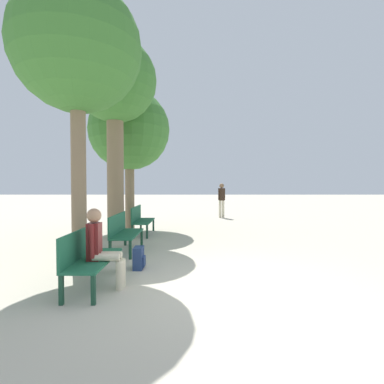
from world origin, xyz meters
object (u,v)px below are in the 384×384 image
object	(u,v)px
bench_row_1	(125,230)
tree_row_0	(79,51)
bench_row_0	(90,254)
tree_row_2	(131,131)
backpack	(140,258)
pedestrian_near	(223,198)
bench_row_2	(142,218)
person_seated	(103,246)
tree_row_1	(116,86)

from	to	relation	value
bench_row_1	tree_row_0	xyz separation A→B (m)	(-0.60, -1.35, 3.91)
bench_row_0	tree_row_0	distance (m)	4.14
bench_row_0	tree_row_2	world-z (taller)	tree_row_2
tree_row_2	backpack	bearing A→B (deg)	-76.40
bench_row_1	tree_row_0	size ratio (longest dim) A/B	0.28
tree_row_2	pedestrian_near	distance (m)	6.00
bench_row_2	bench_row_0	bearing A→B (deg)	-90.00
bench_row_1	tree_row_2	distance (m)	4.92
person_seated	tree_row_1	bearing A→B (deg)	101.34
tree_row_2	pedestrian_near	size ratio (longest dim) A/B	3.04
bench_row_0	backpack	xyz separation A→B (m)	(0.67, 1.02, -0.33)
tree_row_0	bench_row_1	bearing A→B (deg)	66.08
bench_row_1	tree_row_1	xyz separation A→B (m)	(-0.60, 1.62, 4.15)
bench_row_0	backpack	world-z (taller)	bench_row_0
person_seated	bench_row_0	bearing A→B (deg)	159.45
bench_row_2	backpack	distance (m)	4.15
pedestrian_near	bench_row_1	bearing A→B (deg)	-113.51
backpack	pedestrian_near	xyz separation A→B (m)	(2.57, 8.97, 0.77)
bench_row_0	tree_row_0	size ratio (longest dim) A/B	0.28
bench_row_2	bench_row_1	bearing A→B (deg)	-90.00
bench_row_0	bench_row_2	distance (m)	5.10
tree_row_0	pedestrian_near	world-z (taller)	tree_row_0
bench_row_1	bench_row_2	world-z (taller)	same
tree_row_0	tree_row_2	distance (m)	5.12
tree_row_1	bench_row_2	bearing A→B (deg)	57.23
tree_row_1	tree_row_2	world-z (taller)	tree_row_1
bench_row_1	person_seated	xyz separation A→B (m)	(0.26, -2.65, 0.16)
bench_row_2	tree_row_2	world-z (taller)	tree_row_2
backpack	pedestrian_near	size ratio (longest dim) A/B	0.26
bench_row_0	tree_row_1	world-z (taller)	tree_row_1
bench_row_2	tree_row_1	bearing A→B (deg)	-122.77
backpack	tree_row_0	bearing A→B (deg)	172.03
person_seated	backpack	world-z (taller)	person_seated
pedestrian_near	tree_row_2	bearing A→B (deg)	-135.82
bench_row_0	bench_row_1	distance (m)	2.55
pedestrian_near	bench_row_0	bearing A→B (deg)	-107.95
tree_row_2	person_seated	size ratio (longest dim) A/B	3.95
bench_row_2	person_seated	xyz separation A→B (m)	(0.26, -5.20, 0.16)
bench_row_1	person_seated	size ratio (longest dim) A/B	1.23
bench_row_1	tree_row_2	size ratio (longest dim) A/B	0.31
tree_row_1	pedestrian_near	xyz separation A→B (m)	(3.84, 5.82, -3.71)
tree_row_1	backpack	distance (m)	5.62
bench_row_1	backpack	xyz separation A→B (m)	(0.67, -1.53, -0.33)
tree_row_0	tree_row_1	bearing A→B (deg)	90.00
tree_row_2	bench_row_2	bearing A→B (deg)	-62.69
bench_row_1	pedestrian_near	size ratio (longest dim) A/B	0.94
tree_row_0	backpack	world-z (taller)	tree_row_0
bench_row_2	tree_row_2	size ratio (longest dim) A/B	0.31
backpack	bench_row_0	bearing A→B (deg)	-123.19
bench_row_1	bench_row_0	bearing A→B (deg)	-90.00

